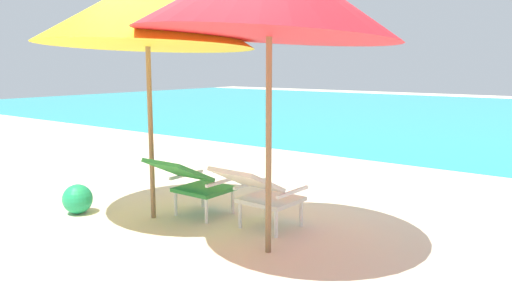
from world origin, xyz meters
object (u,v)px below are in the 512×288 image
object	(u,v)px
lounge_chair_right	(260,191)
beach_ball	(78,199)
lounge_chair_left	(192,181)
beach_umbrella_left	(147,12)

from	to	relation	value
lounge_chair_right	beach_ball	distance (m)	2.06
lounge_chair_right	beach_ball	world-z (taller)	lounge_chair_right
lounge_chair_left	lounge_chair_right	bearing A→B (deg)	6.41
lounge_chair_right	lounge_chair_left	bearing A→B (deg)	-173.59
lounge_chair_right	beach_ball	xyz separation A→B (m)	(-1.92, -0.71, -0.24)
lounge_chair_left	lounge_chair_right	xyz separation A→B (m)	(0.80, 0.09, 0.00)
lounge_chair_left	beach_umbrella_left	distance (m)	1.75
lounge_chair_right	beach_ball	bearing A→B (deg)	-159.60
lounge_chair_left	beach_ball	bearing A→B (deg)	-150.83
beach_ball	lounge_chair_right	bearing A→B (deg)	20.40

